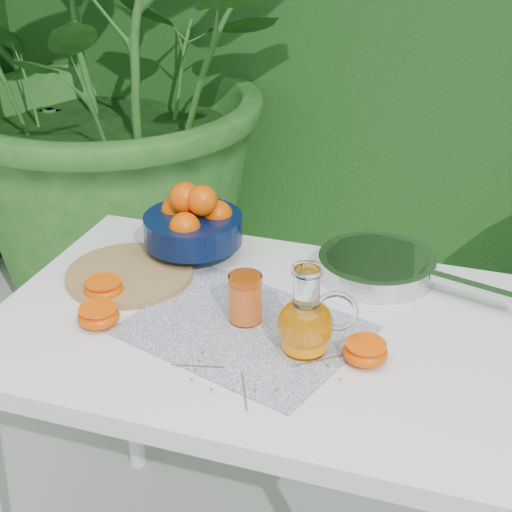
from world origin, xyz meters
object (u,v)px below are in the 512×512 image
(cutting_board, at_px, (130,274))
(saute_pan, at_px, (378,266))
(fruit_bowl, at_px, (194,222))
(white_table, at_px, (253,355))
(juice_pitcher, at_px, (307,322))

(cutting_board, height_order, saute_pan, saute_pan)
(cutting_board, bearing_deg, fruit_bowl, 58.42)
(white_table, bearing_deg, fruit_bowl, 133.95)
(white_table, xyz_separation_m, juice_pitcher, (0.12, -0.07, 0.14))
(white_table, distance_m, saute_pan, 0.34)
(juice_pitcher, bearing_deg, saute_pan, 77.40)
(white_table, height_order, juice_pitcher, juice_pitcher)
(saute_pan, bearing_deg, cutting_board, -160.57)
(fruit_bowl, relative_size, saute_pan, 0.51)
(white_table, distance_m, fruit_bowl, 0.35)
(fruit_bowl, distance_m, saute_pan, 0.41)
(juice_pitcher, height_order, saute_pan, juice_pitcher)
(cutting_board, bearing_deg, saute_pan, 19.43)
(white_table, height_order, cutting_board, cutting_board)
(white_table, bearing_deg, juice_pitcher, -28.70)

